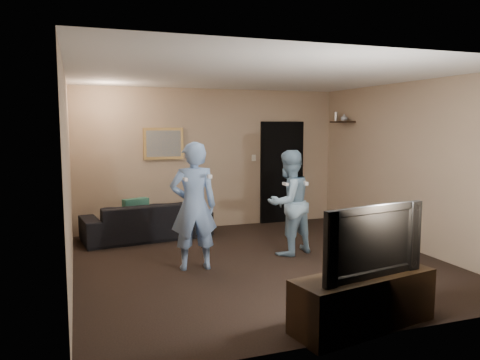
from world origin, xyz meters
name	(u,v)px	position (x,y,z in m)	size (l,w,h in m)	color
ground	(260,262)	(0.00, 0.00, 0.00)	(5.00, 5.00, 0.00)	black
ceiling	(261,75)	(0.00, 0.00, 2.60)	(5.00, 5.00, 0.04)	silver
wall_back	(211,159)	(0.00, 2.50, 1.30)	(5.00, 0.04, 2.60)	tan
wall_front	(367,197)	(0.00, -2.50, 1.30)	(5.00, 0.04, 2.60)	tan
wall_left	(68,178)	(-2.50, 0.00, 1.30)	(0.04, 5.00, 2.60)	tan
wall_right	(409,166)	(2.50, 0.00, 1.30)	(0.04, 5.00, 2.60)	tan
sofa	(147,220)	(-1.30, 1.97, 0.31)	(2.13, 0.83, 0.62)	black
throw_pillow	(136,211)	(-1.48, 1.97, 0.48)	(0.44, 0.14, 0.44)	#1C5445
painting_frame	(163,144)	(-0.90, 2.48, 1.60)	(0.72, 0.05, 0.57)	olive
painting_canvas	(164,144)	(-0.90, 2.45, 1.60)	(0.62, 0.01, 0.47)	slate
doorway	(282,172)	(1.45, 2.47, 1.00)	(0.90, 0.06, 2.00)	black
light_switch	(254,158)	(0.85, 2.48, 1.30)	(0.08, 0.02, 0.12)	silver
wall_shelf	(342,122)	(2.39, 1.80, 1.99)	(0.20, 0.60, 0.03)	black
shelf_vase	(344,117)	(2.39, 1.75, 2.07)	(0.13, 0.13, 0.14)	#B8B9BE
shelf_figurine	(336,117)	(2.39, 2.04, 2.09)	(0.06, 0.06, 0.18)	silver
tv_console	(363,301)	(0.15, -2.28, 0.25)	(1.48, 0.48, 0.53)	black
television	(365,239)	(0.15, -2.28, 0.86)	(1.19, 0.16, 0.68)	black
wii_player_left	(194,206)	(-0.95, 0.03, 0.86)	(0.66, 0.52, 1.72)	#7CA0D6
wii_player_right	(289,203)	(0.56, 0.28, 0.78)	(0.91, 0.81, 1.57)	#84A8C0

